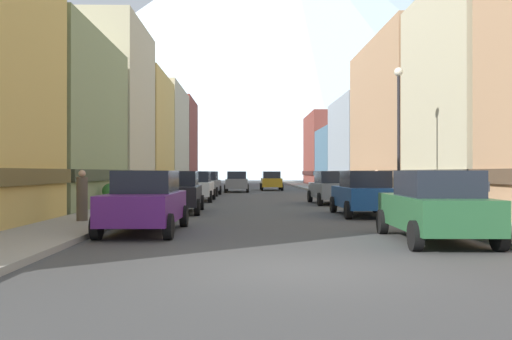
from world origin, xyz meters
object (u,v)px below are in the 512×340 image
at_px(trash_bin_right, 456,204).
at_px(pedestrian_0, 82,197).
at_px(car_left_2, 196,186).
at_px(pedestrian_2, 377,187).
at_px(car_left_1, 178,192).
at_px(streetlamp_right, 399,117).
at_px(car_driving_1, 237,182).
at_px(potted_plant_1, 404,195).
at_px(parking_meter_near, 487,198).
at_px(car_left_0, 145,201).
at_px(car_right_2, 332,187).
at_px(potted_plant_0, 110,193).
at_px(car_left_3, 206,183).
at_px(pedestrian_1, 390,190).
at_px(car_right_0, 435,206).
at_px(car_driving_0, 271,181).
at_px(car_right_1, 364,193).

relative_size(trash_bin_right, pedestrian_0, 0.59).
height_order(car_left_2, pedestrian_2, pedestrian_2).
distance_m(car_left_1, streetlamp_right, 9.76).
bearing_deg(car_driving_1, potted_plant_1, -66.66).
bearing_deg(pedestrian_2, parking_meter_near, -92.00).
bearing_deg(car_left_0, trash_bin_right, 15.64).
bearing_deg(car_right_2, potted_plant_1, -38.66).
relative_size(car_left_2, pedestrian_2, 2.59).
distance_m(potted_plant_1, streetlamp_right, 6.08).
relative_size(trash_bin_right, potted_plant_0, 0.91).
bearing_deg(car_left_0, car_left_1, 90.02).
distance_m(car_left_1, car_right_2, 9.64).
bearing_deg(car_right_2, trash_bin_right, -76.59).
height_order(car_right_2, car_driving_1, same).
xyz_separation_m(trash_bin_right, pedestrian_2, (-0.10, 10.64, 0.30)).
bearing_deg(streetlamp_right, potted_plant_1, 70.91).
relative_size(car_left_3, pedestrian_1, 2.90).
relative_size(car_right_0, pedestrian_0, 2.69).
height_order(car_left_0, trash_bin_right, car_left_0).
height_order(car_left_0, car_left_1, same).
bearing_deg(car_left_3, trash_bin_right, -64.48).
xyz_separation_m(car_left_0, potted_plant_0, (-3.20, 8.79, -0.12)).
relative_size(car_left_1, car_driving_0, 1.01).
bearing_deg(car_right_2, car_driving_1, 107.27).
xyz_separation_m(car_left_0, parking_meter_near, (9.55, -0.85, 0.11)).
height_order(car_right_1, trash_bin_right, car_right_1).
height_order(car_driving_0, potted_plant_1, car_driving_0).
xyz_separation_m(pedestrian_0, streetlamp_right, (11.60, 4.10, 3.07)).
xyz_separation_m(car_left_3, car_right_0, (7.60, -26.35, 0.00)).
xyz_separation_m(car_left_0, car_right_0, (7.60, -2.25, 0.00)).
xyz_separation_m(car_left_2, potted_plant_0, (-3.20, -7.69, -0.12)).
height_order(potted_plant_1, streetlamp_right, streetlamp_right).
bearing_deg(streetlamp_right, pedestrian_0, -160.55).
bearing_deg(parking_meter_near, pedestrian_1, 87.54).
relative_size(pedestrian_2, streetlamp_right, 0.29).
relative_size(car_right_0, car_driving_1, 1.01).
xyz_separation_m(car_right_1, car_driving_0, (-2.20, 29.56, 0.00)).
relative_size(car_left_1, car_right_0, 1.00).
relative_size(trash_bin_right, pedestrian_2, 0.57).
xyz_separation_m(car_right_0, pedestrian_1, (2.45, 13.03, -0.05)).
xyz_separation_m(car_left_3, potted_plant_0, (-3.20, -15.31, -0.12)).
xyz_separation_m(potted_plant_0, pedestrian_0, (0.75, -6.68, 0.13)).
distance_m(car_right_2, potted_plant_1, 4.11).
height_order(car_driving_1, pedestrian_1, car_driving_1).
bearing_deg(car_left_1, potted_plant_0, 159.71).
height_order(car_left_2, car_right_1, same).
xyz_separation_m(car_left_3, trash_bin_right, (10.15, -21.26, -0.26)).
bearing_deg(car_right_0, pedestrian_2, 81.14).
distance_m(car_right_0, car_right_1, 7.98).
height_order(car_left_2, car_driving_1, same).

